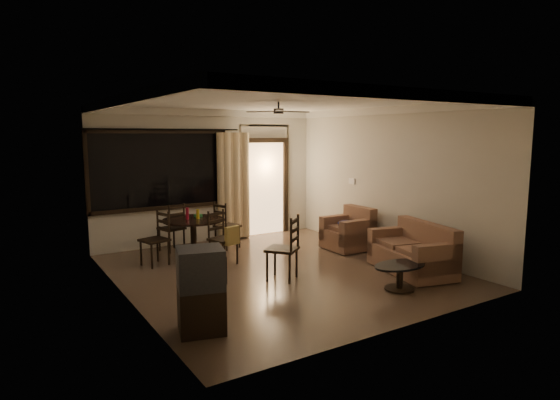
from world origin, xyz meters
TOP-DOWN VIEW (x-y plane):
  - ground at (0.00, 0.00)m, footprint 5.50×5.50m
  - room_shell at (0.59, 1.77)m, footprint 5.50×6.70m
  - dining_table at (-0.83, 1.70)m, footprint 1.14×1.14m
  - dining_chair_west at (-1.63, 1.47)m, footprint 0.52×0.52m
  - dining_chair_east at (-0.02, 1.93)m, footprint 0.52×0.52m
  - dining_chair_south at (-0.60, 0.87)m, footprint 0.52×0.56m
  - dining_chair_north at (-1.04, 2.29)m, footprint 0.52×0.52m
  - tv_cabinet at (-2.05, -1.59)m, footprint 0.62×0.59m
  - sofa at (1.88, -1.25)m, footprint 1.13×1.65m
  - armchair at (2.01, 0.54)m, footprint 0.83×0.83m
  - coffee_table at (1.00, -1.77)m, footprint 0.89×0.53m
  - side_chair at (-0.18, -0.42)m, footprint 0.64×0.64m

SIDE VIEW (x-z plane):
  - ground at x=0.00m, z-range 0.00..0.00m
  - coffee_table at x=1.00m, z-range 0.06..0.45m
  - dining_chair_west at x=-1.63m, z-range -0.19..0.76m
  - dining_chair_east at x=-0.02m, z-range -0.19..0.76m
  - dining_chair_north at x=-1.04m, z-range -0.19..0.76m
  - dining_chair_south at x=-0.60m, z-range -0.17..0.78m
  - side_chair at x=-0.18m, z-range -0.21..0.82m
  - sofa at x=1.88m, z-range -0.08..0.73m
  - armchair at x=2.01m, z-range -0.07..0.75m
  - tv_cabinet at x=-2.05m, z-range 0.00..1.00m
  - dining_table at x=-0.83m, z-range 0.10..1.03m
  - room_shell at x=0.59m, z-range -0.92..4.58m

